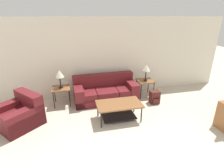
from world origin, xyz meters
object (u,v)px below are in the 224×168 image
Objects in this scene: couch at (105,91)px; coffee_table at (119,107)px; table_lamp_right at (146,68)px; side_table_right at (145,82)px; backpack at (155,97)px; armchair at (20,115)px; table_lamp_left at (59,74)px; side_table_left at (61,89)px.

coffee_table is (0.13, -1.24, 0.06)m from couch.
coffee_table is 2.12× the size of table_lamp_right.
side_table_right is 0.67m from backpack.
armchair is 3.25× the size of backpack.
side_table_right is at bearing -0.00° from table_lamp_left.
armchair is 2.55m from coffee_table.
table_lamp_right is (0.00, 0.00, 0.49)m from side_table_right.
side_table_left is at bearing -179.23° from couch.
table_lamp_left is (-1.39, -0.02, 0.71)m from couch.
table_lamp_right is at bearing 98.82° from backpack.
coffee_table is at bearing -38.99° from side_table_left.
side_table_right is (1.39, -0.02, 0.22)m from couch.
coffee_table is 2.07× the size of side_table_left.
side_table_left is 2.78m from side_table_right.
couch is 1.61m from backpack.
couch is at bearing 20.54° from armchair.
side_table_right is (3.79, 0.88, 0.23)m from armchair.
side_table_right is at bearing 0.00° from side_table_left.
table_lamp_right reaches higher than backpack.
backpack is (2.87, -0.59, -0.31)m from side_table_left.
side_table_left reaches higher than coffee_table.
armchair reaches higher than side_table_right.
side_table_right is (2.78, 0.00, 0.00)m from side_table_left.
side_table_right is 1.02× the size of table_lamp_right.
table_lamp_right is at bearing 13.07° from armchair.
table_lamp_right is (1.27, 1.22, 0.65)m from coffee_table.
couch is 1.25m from coffee_table.
armchair is 2.40× the size of table_lamp_right.
table_lamp_left is (-1.51, 1.22, 0.65)m from coffee_table.
side_table_right is at bearing -116.57° from table_lamp_right.
couch is 1.54× the size of armchair.
coffee_table is 2.05m from table_lamp_left.
side_table_left reaches higher than backpack.
armchair is 3.96m from table_lamp_right.
coffee_table is at bearing -38.99° from table_lamp_left.
coffee_table is 2.12× the size of table_lamp_left.
table_lamp_right reaches higher than couch.
table_lamp_right reaches higher than armchair.
couch is at bearing 0.77° from table_lamp_left.
side_table_left and side_table_right have the same top height.
table_lamp_left reaches higher than backpack.
armchair is at bearing -139.01° from table_lamp_left.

